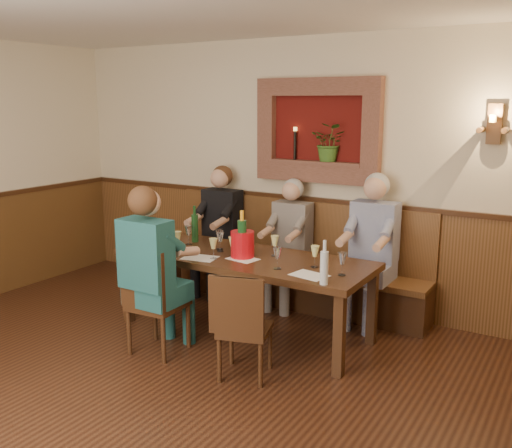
% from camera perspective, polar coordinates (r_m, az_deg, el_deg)
% --- Properties ---
extents(ground_plane, '(6.00, 6.00, 0.00)m').
position_cam_1_polar(ground_plane, '(4.24, -15.46, -18.68)').
color(ground_plane, black).
rests_on(ground_plane, ground).
extents(room_shell, '(6.04, 6.04, 2.82)m').
position_cam_1_polar(room_shell, '(3.67, -17.14, 7.65)').
color(room_shell, beige).
rests_on(room_shell, ground).
extents(wainscoting, '(6.02, 6.02, 1.15)m').
position_cam_1_polar(wainscoting, '(3.98, -15.95, -11.38)').
color(wainscoting, '#4E3216').
rests_on(wainscoting, ground).
extents(wall_niche, '(1.36, 0.30, 1.06)m').
position_cam_1_polar(wall_niche, '(5.94, 6.48, 8.83)').
color(wall_niche, '#540F0C').
rests_on(wall_niche, ground).
extents(wall_sconce, '(0.25, 0.20, 0.35)m').
position_cam_1_polar(wall_sconce, '(5.43, 22.73, 9.12)').
color(wall_sconce, '#4E3216').
rests_on(wall_sconce, ground).
extents(dining_table, '(2.40, 0.90, 0.75)m').
position_cam_1_polar(dining_table, '(5.29, -1.21, -3.95)').
color(dining_table, '#32180F').
rests_on(dining_table, ground).
extents(bench, '(3.00, 0.45, 1.11)m').
position_cam_1_polar(bench, '(6.17, 3.52, -4.97)').
color(bench, '#381E0F').
rests_on(bench, ground).
extents(chair_near_left, '(0.45, 0.45, 0.96)m').
position_cam_1_polar(chair_near_left, '(5.07, -9.84, -9.59)').
color(chair_near_left, '#32180F').
rests_on(chair_near_left, ground).
extents(chair_near_right, '(0.48, 0.48, 0.87)m').
position_cam_1_polar(chair_near_right, '(4.59, -1.14, -12.16)').
color(chair_near_right, '#32180F').
rests_on(chair_near_right, ground).
extents(person_bench_left, '(0.43, 0.53, 1.44)m').
position_cam_1_polar(person_bench_left, '(6.45, -3.82, -1.71)').
color(person_bench_left, black).
rests_on(person_bench_left, ground).
extents(person_bench_mid, '(0.39, 0.48, 1.36)m').
position_cam_1_polar(person_bench_mid, '(6.01, 3.23, -3.13)').
color(person_bench_mid, '#4E4947').
rests_on(person_bench_mid, ground).
extents(person_bench_right, '(0.44, 0.54, 1.48)m').
position_cam_1_polar(person_bench_right, '(5.64, 11.33, -3.80)').
color(person_bench_right, navy).
rests_on(person_bench_right, ground).
extents(person_chair_front, '(0.44, 0.54, 1.48)m').
position_cam_1_polar(person_chair_front, '(4.95, -10.08, -6.02)').
color(person_chair_front, navy).
rests_on(person_chair_front, ground).
extents(spittoon_bucket, '(0.25, 0.25, 0.24)m').
position_cam_1_polar(spittoon_bucket, '(5.18, -1.36, -2.04)').
color(spittoon_bucket, red).
rests_on(spittoon_bucket, dining_table).
extents(wine_bottle_green_a, '(0.09, 0.09, 0.44)m').
position_cam_1_polar(wine_bottle_green_a, '(5.13, -1.40, -1.46)').
color(wine_bottle_green_a, '#19471E').
rests_on(wine_bottle_green_a, dining_table).
extents(wine_bottle_green_b, '(0.07, 0.07, 0.37)m').
position_cam_1_polar(wine_bottle_green_b, '(5.78, -6.13, -0.32)').
color(wine_bottle_green_b, '#19471E').
rests_on(wine_bottle_green_b, dining_table).
extents(water_bottle, '(0.08, 0.08, 0.35)m').
position_cam_1_polar(water_bottle, '(4.45, 6.83, -4.27)').
color(water_bottle, silver).
rests_on(water_bottle, dining_table).
extents(tasting_sheet_a, '(0.35, 0.30, 0.00)m').
position_cam_1_polar(tasting_sheet_a, '(5.58, -9.42, -2.45)').
color(tasting_sheet_a, white).
rests_on(tasting_sheet_a, dining_table).
extents(tasting_sheet_b, '(0.30, 0.23, 0.00)m').
position_cam_1_polar(tasting_sheet_b, '(5.15, -1.32, -3.51)').
color(tasting_sheet_b, white).
rests_on(tasting_sheet_b, dining_table).
extents(tasting_sheet_c, '(0.32, 0.26, 0.00)m').
position_cam_1_polar(tasting_sheet_c, '(4.70, 5.36, -5.12)').
color(tasting_sheet_c, white).
rests_on(tasting_sheet_c, dining_table).
extents(tasting_sheet_d, '(0.34, 0.27, 0.00)m').
position_cam_1_polar(tasting_sheet_d, '(5.21, -5.65, -3.38)').
color(tasting_sheet_d, white).
rests_on(tasting_sheet_d, dining_table).
extents(wine_glass_0, '(0.08, 0.08, 0.19)m').
position_cam_1_polar(wine_glass_0, '(5.72, -10.66, -1.17)').
color(wine_glass_0, '#D6D780').
rests_on(wine_glass_0, dining_table).
extents(wine_glass_1, '(0.08, 0.08, 0.19)m').
position_cam_1_polar(wine_glass_1, '(5.69, -6.77, -1.11)').
color(wine_glass_1, white).
rests_on(wine_glass_1, dining_table).
extents(wine_glass_2, '(0.08, 0.08, 0.19)m').
position_cam_1_polar(wine_glass_2, '(5.45, -7.84, -1.73)').
color(wine_glass_2, '#D6D780').
rests_on(wine_glass_2, dining_table).
extents(wine_glass_3, '(0.08, 0.08, 0.19)m').
position_cam_1_polar(wine_glass_3, '(5.47, -3.67, -1.57)').
color(wine_glass_3, white).
rests_on(wine_glass_3, dining_table).
extents(wine_glass_4, '(0.08, 0.08, 0.19)m').
position_cam_1_polar(wine_glass_4, '(5.20, -2.35, -2.30)').
color(wine_glass_4, '#D6D780').
rests_on(wine_glass_4, dining_table).
extents(wine_glass_5, '(0.08, 0.08, 0.19)m').
position_cam_1_polar(wine_glass_5, '(5.24, 1.89, -2.19)').
color(wine_glass_5, '#D6D780').
rests_on(wine_glass_5, dining_table).
extents(wine_glass_6, '(0.08, 0.08, 0.19)m').
position_cam_1_polar(wine_glass_6, '(4.83, 2.15, -3.42)').
color(wine_glass_6, white).
rests_on(wine_glass_6, dining_table).
extents(wine_glass_7, '(0.08, 0.08, 0.19)m').
position_cam_1_polar(wine_glass_7, '(4.90, 5.91, -3.26)').
color(wine_glass_7, '#D6D780').
rests_on(wine_glass_7, dining_table).
extents(wine_glass_8, '(0.08, 0.08, 0.19)m').
position_cam_1_polar(wine_glass_8, '(4.71, 8.61, -3.98)').
color(wine_glass_8, white).
rests_on(wine_glass_8, dining_table).
extents(wine_glass_9, '(0.08, 0.08, 0.19)m').
position_cam_1_polar(wine_glass_9, '(5.14, -4.28, -2.48)').
color(wine_glass_9, '#D6D780').
rests_on(wine_glass_9, dining_table).
extents(wine_glass_10, '(0.08, 0.08, 0.19)m').
position_cam_1_polar(wine_glass_10, '(5.39, -3.62, -1.78)').
color(wine_glass_10, white).
rests_on(wine_glass_10, dining_table).
extents(wine_glass_11, '(0.08, 0.08, 0.19)m').
position_cam_1_polar(wine_glass_11, '(5.77, -8.96, -0.99)').
color(wine_glass_11, '#D6D780').
rests_on(wine_glass_11, dining_table).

